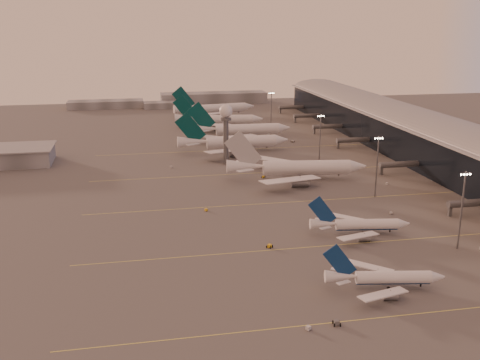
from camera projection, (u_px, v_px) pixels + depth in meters
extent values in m
plane|color=#4E4C4C|center=(278.00, 263.00, 164.92)|extent=(700.00, 700.00, 0.00)
cube|color=#F1E555|center=(433.00, 312.00, 137.42)|extent=(180.00, 0.25, 0.02)
cube|color=#F1E555|center=(360.00, 243.00, 179.88)|extent=(180.00, 0.25, 0.02)
cube|color=#F1E555|center=(316.00, 200.00, 222.34)|extent=(180.00, 0.25, 0.02)
cube|color=#F1E555|center=(285.00, 171.00, 264.80)|extent=(180.00, 0.25, 0.02)
cube|color=#F1E555|center=(261.00, 149.00, 311.98)|extent=(180.00, 0.25, 0.02)
cube|color=black|center=(428.00, 142.00, 286.14)|extent=(36.00, 360.00, 18.00)
cylinder|color=gray|center=(430.00, 124.00, 283.66)|extent=(10.08, 360.00, 10.08)
cube|color=gray|center=(430.00, 124.00, 283.61)|extent=(40.00, 362.00, 0.80)
cylinder|color=#53555A|center=(475.00, 203.00, 205.21)|extent=(22.00, 2.80, 2.80)
cube|color=#53555A|center=(450.00, 210.00, 204.00)|extent=(1.20, 1.20, 4.40)
cylinder|color=#53555A|center=(402.00, 164.00, 259.94)|extent=(22.00, 2.80, 2.80)
cube|color=#53555A|center=(381.00, 170.00, 258.73)|extent=(1.20, 1.20, 4.40)
cylinder|color=#53555A|center=(355.00, 140.00, 312.78)|extent=(22.00, 2.80, 2.80)
cube|color=#53555A|center=(338.00, 145.00, 311.57)|extent=(1.20, 1.20, 4.40)
cylinder|color=#53555A|center=(330.00, 126.00, 352.41)|extent=(22.00, 2.80, 2.80)
cube|color=#53555A|center=(314.00, 130.00, 351.20)|extent=(1.20, 1.20, 4.40)
cylinder|color=#53555A|center=(309.00, 116.00, 392.04)|extent=(22.00, 2.80, 2.80)
cube|color=#53555A|center=(295.00, 119.00, 390.83)|extent=(1.20, 1.20, 4.40)
cylinder|color=#53555A|center=(293.00, 107.00, 429.78)|extent=(22.00, 2.80, 2.80)
cube|color=#53555A|center=(280.00, 111.00, 428.57)|extent=(1.20, 1.20, 4.40)
cylinder|color=#53555A|center=(226.00, 142.00, 276.04)|extent=(2.60, 2.60, 22.00)
cylinder|color=#53555A|center=(226.00, 119.00, 272.88)|extent=(5.20, 5.20, 1.20)
sphere|color=silver|center=(226.00, 111.00, 271.80)|extent=(6.40, 6.40, 6.40)
cylinder|color=#53555A|center=(226.00, 103.00, 270.79)|extent=(0.16, 0.16, 2.00)
cylinder|color=#53555A|center=(462.00, 211.00, 172.17)|extent=(0.56, 0.56, 25.00)
cube|color=#53555A|center=(466.00, 173.00, 168.86)|extent=(3.60, 0.25, 0.25)
sphere|color=#FFEABF|center=(461.00, 175.00, 168.70)|extent=(0.56, 0.56, 0.56)
sphere|color=#FFEABF|center=(464.00, 175.00, 168.88)|extent=(0.56, 0.56, 0.56)
sphere|color=#FFEABF|center=(467.00, 174.00, 169.07)|extent=(0.56, 0.56, 0.56)
sphere|color=#FFEABF|center=(470.00, 174.00, 169.25)|extent=(0.56, 0.56, 0.56)
cylinder|color=#53555A|center=(377.00, 167.00, 223.51)|extent=(0.56, 0.56, 25.00)
cube|color=#53555A|center=(379.00, 137.00, 220.21)|extent=(3.60, 0.25, 0.25)
sphere|color=#FFEABF|center=(375.00, 139.00, 220.04)|extent=(0.56, 0.56, 0.56)
sphere|color=#FFEABF|center=(378.00, 138.00, 220.23)|extent=(0.56, 0.56, 0.56)
sphere|color=#FFEABF|center=(380.00, 138.00, 220.41)|extent=(0.56, 0.56, 0.56)
sphere|color=#FFEABF|center=(382.00, 138.00, 220.59)|extent=(0.56, 0.56, 0.56)
cylinder|color=#53555A|center=(320.00, 140.00, 274.49)|extent=(0.56, 0.56, 25.00)
cube|color=#53555A|center=(321.00, 115.00, 271.18)|extent=(3.60, 0.25, 0.25)
sphere|color=#FFEABF|center=(318.00, 116.00, 271.02)|extent=(0.56, 0.56, 0.56)
sphere|color=#FFEABF|center=(320.00, 116.00, 271.20)|extent=(0.56, 0.56, 0.56)
sphere|color=#FFEABF|center=(322.00, 116.00, 271.39)|extent=(0.56, 0.56, 0.56)
sphere|color=#FFEABF|center=(324.00, 116.00, 271.57)|extent=(0.56, 0.56, 0.56)
cylinder|color=#53555A|center=(271.00, 111.00, 359.04)|extent=(0.56, 0.56, 25.00)
cube|color=#53555A|center=(271.00, 93.00, 355.74)|extent=(3.60, 0.25, 0.25)
sphere|color=#FFEABF|center=(269.00, 93.00, 355.57)|extent=(0.56, 0.56, 0.56)
sphere|color=#FFEABF|center=(271.00, 93.00, 355.76)|extent=(0.56, 0.56, 0.56)
sphere|color=#FFEABF|center=(272.00, 93.00, 355.94)|extent=(0.56, 0.56, 0.56)
sphere|color=#FFEABF|center=(274.00, 93.00, 356.12)|extent=(0.56, 0.56, 0.56)
cube|color=slate|center=(106.00, 104.00, 454.98)|extent=(60.00, 18.00, 6.00)
cube|color=slate|center=(214.00, 98.00, 480.59)|extent=(90.00, 20.00, 9.00)
cube|color=slate|center=(169.00, 105.00, 454.90)|extent=(40.00, 15.00, 5.00)
cylinder|color=silver|center=(393.00, 279.00, 148.85)|extent=(20.12, 6.75, 3.38)
cylinder|color=navy|center=(393.00, 281.00, 149.06)|extent=(19.57, 5.75, 2.43)
cone|color=silver|center=(437.00, 278.00, 149.08)|extent=(4.36, 3.99, 3.38)
cone|color=silver|center=(340.00, 278.00, 148.47)|extent=(8.78, 4.76, 3.38)
cube|color=silver|center=(383.00, 296.00, 140.94)|extent=(14.67, 7.61, 1.06)
cylinder|color=gray|center=(390.00, 298.00, 143.29)|extent=(4.16, 2.82, 2.20)
cube|color=gray|center=(390.00, 294.00, 143.03)|extent=(0.30, 0.26, 1.35)
cube|color=silver|center=(367.00, 268.00, 156.91)|extent=(13.36, 11.44, 1.06)
cylinder|color=gray|center=(377.00, 276.00, 155.49)|extent=(4.16, 2.82, 2.20)
cube|color=gray|center=(378.00, 273.00, 155.23)|extent=(0.30, 0.26, 1.35)
cube|color=navy|center=(340.00, 263.00, 147.32)|extent=(9.18, 1.91, 10.07)
cube|color=silver|center=(343.00, 284.00, 144.76)|extent=(4.09, 2.45, 0.22)
cube|color=silver|center=(338.00, 271.00, 152.14)|extent=(3.95, 3.42, 0.22)
cylinder|color=black|center=(421.00, 287.00, 149.63)|extent=(0.44, 0.44, 0.89)
cylinder|color=black|center=(385.00, 283.00, 151.33)|extent=(1.04, 0.61, 0.98)
cylinder|color=black|center=(389.00, 290.00, 147.57)|extent=(1.04, 0.61, 0.98)
cylinder|color=silver|center=(367.00, 226.00, 186.95)|extent=(21.13, 6.57, 3.55)
cylinder|color=navy|center=(367.00, 228.00, 187.17)|extent=(20.57, 5.53, 2.55)
cone|color=silver|center=(404.00, 225.00, 187.49)|extent=(4.51, 4.10, 3.55)
cone|color=silver|center=(323.00, 225.00, 186.18)|extent=(9.16, 4.79, 3.55)
cube|color=silver|center=(358.00, 237.00, 178.51)|extent=(15.37, 8.33, 1.12)
cylinder|color=gray|center=(364.00, 240.00, 181.05)|extent=(4.33, 2.87, 2.31)
cube|color=gray|center=(364.00, 237.00, 180.77)|extent=(0.31, 0.27, 1.42)
cube|color=silver|center=(346.00, 219.00, 195.28)|extent=(14.20, 11.76, 1.12)
cylinder|color=gray|center=(354.00, 225.00, 193.85)|extent=(4.33, 2.87, 2.31)
cube|color=gray|center=(354.00, 222.00, 193.58)|extent=(0.31, 0.27, 1.42)
cube|color=navy|center=(322.00, 213.00, 184.95)|extent=(9.68, 1.75, 10.57)
cube|color=silver|center=(325.00, 229.00, 182.28)|extent=(4.30, 2.66, 0.23)
cube|color=silver|center=(321.00, 221.00, 190.03)|extent=(4.18, 3.53, 0.23)
cylinder|color=black|center=(390.00, 232.00, 187.96)|extent=(0.47, 0.47, 0.93)
cylinder|color=black|center=(360.00, 230.00, 189.50)|extent=(1.08, 0.61, 1.03)
cylinder|color=black|center=(363.00, 235.00, 185.56)|extent=(1.08, 0.61, 1.03)
cylinder|color=silver|center=(306.00, 170.00, 251.26)|extent=(39.40, 11.37, 6.08)
cylinder|color=silver|center=(306.00, 173.00, 251.63)|extent=(38.39, 9.58, 4.38)
cone|color=silver|center=(358.00, 169.00, 252.49)|extent=(8.30, 7.06, 6.08)
cone|color=silver|center=(245.00, 169.00, 249.58)|extent=(17.01, 8.27, 6.08)
cube|color=silver|center=(290.00, 183.00, 235.50)|extent=(28.47, 15.69, 1.81)
cylinder|color=gray|center=(300.00, 185.00, 240.11)|extent=(8.01, 4.95, 3.95)
cube|color=gray|center=(300.00, 182.00, 239.72)|extent=(0.33, 0.28, 2.43)
cube|color=silver|center=(281.00, 164.00, 266.59)|extent=(26.43, 21.63, 1.81)
cylinder|color=gray|center=(292.00, 171.00, 263.84)|extent=(8.01, 4.95, 3.95)
cube|color=gray|center=(292.00, 168.00, 263.46)|extent=(0.33, 0.28, 2.43)
cube|color=#A4A7AC|center=(243.00, 153.00, 247.56)|extent=(16.75, 2.66, 18.05)
cube|color=silver|center=(245.00, 173.00, 242.29)|extent=(8.04, 5.03, 0.25)
cube|color=silver|center=(243.00, 165.00, 256.76)|extent=(7.83, 6.55, 0.25)
cylinder|color=black|center=(339.00, 177.00, 253.07)|extent=(0.49, 0.49, 0.98)
cylinder|color=black|center=(298.00, 177.00, 254.17)|extent=(1.14, 0.63, 1.08)
cylinder|color=black|center=(300.00, 179.00, 250.03)|extent=(1.14, 0.63, 1.08)
cylinder|color=silver|center=(241.00, 144.00, 304.44)|extent=(37.62, 6.77, 6.05)
cylinder|color=silver|center=(241.00, 146.00, 304.82)|extent=(36.83, 5.07, 4.36)
cone|color=silver|center=(281.00, 142.00, 308.16)|extent=(7.37, 6.19, 6.05)
cone|color=silver|center=(192.00, 144.00, 299.81)|extent=(15.84, 6.35, 6.05)
cube|color=silver|center=(229.00, 153.00, 288.26)|extent=(27.14, 17.94, 1.79)
cylinder|color=gray|center=(236.00, 155.00, 293.24)|extent=(7.33, 4.07, 3.93)
cube|color=gray|center=(236.00, 153.00, 292.84)|extent=(0.32, 0.27, 2.42)
cube|color=silver|center=(220.00, 140.00, 318.14)|extent=(26.86, 18.76, 1.79)
cylinder|color=gray|center=(229.00, 146.00, 316.05)|extent=(7.33, 4.07, 3.93)
cube|color=gray|center=(229.00, 143.00, 315.66)|extent=(0.32, 0.27, 2.42)
cube|color=#043839|center=(190.00, 131.00, 297.70)|extent=(16.65, 0.69, 17.90)
cube|color=silver|center=(193.00, 147.00, 292.85)|extent=(7.73, 5.52, 0.26)
cube|color=silver|center=(191.00, 141.00, 306.60)|extent=(7.70, 5.73, 0.26)
cylinder|color=black|center=(267.00, 149.00, 307.84)|extent=(0.52, 0.52, 1.04)
cylinder|color=black|center=(235.00, 149.00, 307.13)|extent=(1.16, 0.54, 1.15)
cylinder|color=black|center=(236.00, 151.00, 302.78)|extent=(1.16, 0.54, 1.15)
cylinder|color=silver|center=(247.00, 131.00, 338.45)|extent=(38.16, 7.50, 6.12)
cylinder|color=silver|center=(247.00, 133.00, 338.83)|extent=(37.34, 5.76, 4.41)
cone|color=silver|center=(284.00, 130.00, 341.85)|extent=(7.57, 6.39, 6.12)
cone|color=silver|center=(203.00, 131.00, 334.21)|extent=(16.13, 6.70, 6.12)
cube|color=silver|center=(236.00, 139.00, 322.18)|extent=(27.58, 17.79, 1.81)
cylinder|color=gray|center=(243.00, 141.00, 327.16)|extent=(7.49, 4.24, 3.98)
cube|color=gray|center=(243.00, 139.00, 326.76)|extent=(0.33, 0.28, 2.45)
cube|color=silver|center=(229.00, 128.00, 352.51)|extent=(27.05, 19.34, 1.81)
cylinder|color=gray|center=(237.00, 133.00, 350.31)|extent=(7.49, 4.24, 3.98)
cube|color=gray|center=(237.00, 131.00, 349.92)|extent=(0.33, 0.28, 2.45)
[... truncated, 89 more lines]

